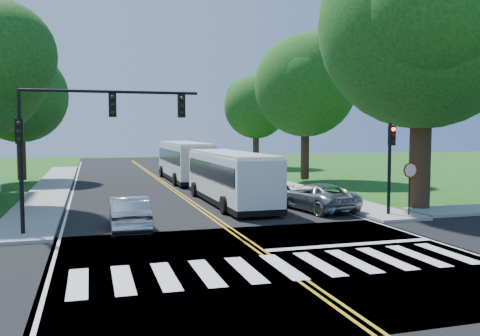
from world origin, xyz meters
name	(u,v)px	position (x,y,z in m)	size (l,w,h in m)	color
ground	(277,263)	(0.00, 0.00, 0.00)	(140.00, 140.00, 0.00)	#1A4210
road	(180,194)	(0.00, 18.00, 0.01)	(14.00, 96.00, 0.01)	black
cross_road	(277,263)	(0.00, 0.00, 0.01)	(60.00, 12.00, 0.01)	black
center_line	(171,188)	(0.00, 22.00, 0.01)	(0.36, 70.00, 0.01)	gold
edge_line_w	(73,191)	(-6.80, 22.00, 0.01)	(0.12, 70.00, 0.01)	silver
edge_line_e	(259,185)	(6.80, 22.00, 0.01)	(0.12, 70.00, 0.01)	silver
crosswalk	(283,266)	(0.00, -0.50, 0.02)	(12.60, 3.00, 0.01)	silver
stop_bar	(351,245)	(3.50, 1.60, 0.02)	(6.60, 0.40, 0.01)	silver
sidewalk_nw	(53,186)	(-8.30, 25.00, 0.07)	(2.60, 40.00, 0.15)	gray
sidewalk_ne	(264,180)	(8.30, 25.00, 0.07)	(2.60, 40.00, 0.15)	gray
tree_ne_big	(423,25)	(11.00, 8.00, 9.62)	(10.80, 10.80, 14.91)	black
tree_west_far	(20,96)	(-11.00, 30.00, 7.00)	(7.60, 7.60, 10.67)	black
tree_east_mid	(306,86)	(11.50, 24.00, 7.86)	(8.40, 8.40, 11.93)	black
tree_east_far	(256,107)	(12.50, 40.00, 6.86)	(7.20, 7.20, 10.34)	black
signal_nw	(83,126)	(-5.86, 6.43, 4.38)	(7.15, 0.46, 5.66)	black
signal_ne	(390,156)	(8.20, 6.44, 2.96)	(0.30, 0.46, 4.40)	black
stop_sign	(410,176)	(9.00, 5.98, 2.03)	(0.76, 0.08, 2.53)	black
bus_lead	(229,177)	(1.99, 13.00, 1.57)	(2.86, 11.43, 2.95)	silver
bus_follow	(184,160)	(1.91, 26.98, 1.71)	(3.07, 12.43, 3.21)	silver
hatchback	(129,214)	(-4.10, 6.54, 0.74)	(1.53, 4.39, 1.45)	#ADB0B5
suv	(316,197)	(5.71, 9.37, 0.73)	(2.37, 5.13, 1.43)	#A5A8AC
dark_sedan	(276,191)	(5.03, 13.50, 0.57)	(1.57, 3.87, 1.12)	black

